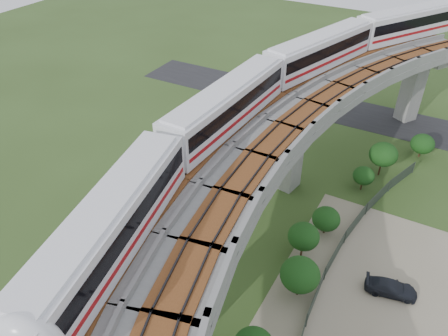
{
  "coord_description": "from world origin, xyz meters",
  "views": [
    {
      "loc": [
        12.89,
        -25.03,
        28.45
      ],
      "look_at": [
        -1.38,
        0.78,
        7.5
      ],
      "focal_mm": 35.0,
      "sensor_mm": 36.0,
      "label": 1
    }
  ],
  "objects": [
    {
      "name": "metro_train",
      "position": [
        1.05,
        9.15,
        12.31
      ],
      "size": [
        15.62,
        60.57,
        3.64
      ],
      "color": "white",
      "rests_on": "ground"
    },
    {
      "name": "tree_2",
      "position": [
        7.99,
        13.61,
        1.77
      ],
      "size": [
        2.22,
        2.22,
        2.72
      ],
      "color": "#382314",
      "rests_on": "ground"
    },
    {
      "name": "asphalt_road",
      "position": [
        0.0,
        30.0,
        0.01
      ],
      "size": [
        60.0,
        8.0,
        0.03
      ],
      "primitive_type": "cube",
      "color": "#232326",
      "rests_on": "ground"
    },
    {
      "name": "ground",
      "position": [
        0.0,
        0.0,
        0.0
      ],
      "size": [
        160.0,
        160.0,
        0.0
      ],
      "primitive_type": "plane",
      "color": "#344D1E",
      "rests_on": "ground"
    },
    {
      "name": "fence",
      "position": [
        9.75,
        0.0,
        0.75
      ],
      "size": [
        3.87,
        38.73,
        1.5
      ],
      "color": "#2D382D",
      "rests_on": "ground"
    },
    {
      "name": "viaduct",
      "position": [
        3.84,
        0.0,
        9.05
      ],
      "size": [
        19.58,
        73.98,
        11.4
      ],
      "color": "#99968E",
      "rests_on": "ground"
    },
    {
      "name": "tree_0",
      "position": [
        12.33,
        23.04,
        1.77
      ],
      "size": [
        2.66,
        2.66,
        2.9
      ],
      "color": "#382314",
      "rests_on": "ground"
    },
    {
      "name": "dirt_lot",
      "position": [
        14.0,
        -2.0,
        0.02
      ],
      "size": [
        18.0,
        26.0,
        0.04
      ],
      "primitive_type": "cube",
      "color": "gray",
      "rests_on": "ground"
    },
    {
      "name": "tree_4",
      "position": [
        5.86,
        1.61,
        2.37
      ],
      "size": [
        2.71,
        2.71,
        3.52
      ],
      "color": "#382314",
      "rests_on": "ground"
    },
    {
      "name": "tree_3",
      "position": [
        6.69,
        5.38,
        1.74
      ],
      "size": [
        2.55,
        2.55,
        2.83
      ],
      "color": "#382314",
      "rests_on": "ground"
    },
    {
      "name": "tree_5",
      "position": [
        7.09,
        -2.45,
        2.36
      ],
      "size": [
        3.12,
        3.12,
        3.69
      ],
      "color": "#382314",
      "rests_on": "ground"
    },
    {
      "name": "car_dark",
      "position": [
        13.52,
        1.28,
        0.63
      ],
      "size": [
        4.29,
        2.44,
        1.17
      ],
      "primitive_type": "imported",
      "rotation": [
        0.0,
        0.0,
        1.78
      ],
      "color": "black",
      "rests_on": "dirt_lot"
    },
    {
      "name": "tree_1",
      "position": [
        9.03,
        17.12,
        2.7
      ],
      "size": [
        3.03,
        3.03,
        3.99
      ],
      "color": "#382314",
      "rests_on": "ground"
    }
  ]
}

